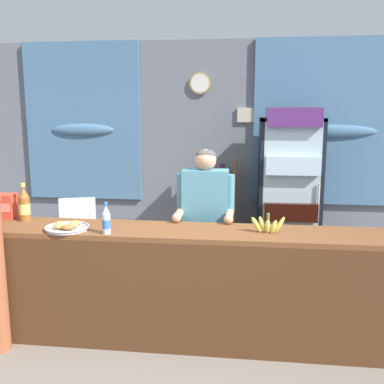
# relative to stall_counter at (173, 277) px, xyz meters

# --- Properties ---
(ground_plane) EXTENTS (7.79, 7.79, 0.00)m
(ground_plane) POSITION_rel_stall_counter_xyz_m (-0.03, 0.71, -0.58)
(ground_plane) COLOR slate
(back_wall_curtained) EXTENTS (5.79, 0.22, 2.73)m
(back_wall_curtained) POSITION_rel_stall_counter_xyz_m (-0.00, 2.44, 0.83)
(back_wall_curtained) COLOR slate
(back_wall_curtained) RESTS_ON ground
(stall_counter) EXTENTS (3.92, 0.51, 0.93)m
(stall_counter) POSITION_rel_stall_counter_xyz_m (0.00, 0.00, 0.00)
(stall_counter) COLOR brown
(stall_counter) RESTS_ON ground
(drink_fridge) EXTENTS (0.69, 0.73, 1.90)m
(drink_fridge) POSITION_rel_stall_counter_xyz_m (1.05, 1.86, 0.46)
(drink_fridge) COLOR black
(drink_fridge) RESTS_ON ground
(bottle_shelf_rack) EXTENTS (0.48, 0.28, 1.29)m
(bottle_shelf_rack) POSITION_rel_stall_counter_xyz_m (0.20, 2.04, 0.09)
(bottle_shelf_rack) COLOR brown
(bottle_shelf_rack) RESTS_ON ground
(plastic_lawn_chair) EXTENTS (0.55, 0.55, 0.86)m
(plastic_lawn_chair) POSITION_rel_stall_counter_xyz_m (-1.37, 1.49, -0.08)
(plastic_lawn_chair) COLOR silver
(plastic_lawn_chair) RESTS_ON ground
(shopkeeper) EXTENTS (0.52, 0.42, 1.53)m
(shopkeeper) POSITION_rel_stall_counter_xyz_m (0.19, 0.60, 0.38)
(shopkeeper) COLOR #28282D
(shopkeeper) RESTS_ON ground
(soda_bottle_iced_tea) EXTENTS (0.10, 0.10, 0.32)m
(soda_bottle_iced_tea) POSITION_rel_stall_counter_xyz_m (-1.33, 0.25, 0.49)
(soda_bottle_iced_tea) COLOR brown
(soda_bottle_iced_tea) RESTS_ON stall_counter
(soda_bottle_water) EXTENTS (0.06, 0.06, 0.25)m
(soda_bottle_water) POSITION_rel_stall_counter_xyz_m (-0.50, -0.07, 0.46)
(soda_bottle_water) COLOR silver
(soda_bottle_water) RESTS_ON stall_counter
(snack_box_crackers) EXTENTS (0.21, 0.15, 0.22)m
(snack_box_crackers) POSITION_rel_stall_counter_xyz_m (-1.54, 0.30, 0.46)
(snack_box_crackers) COLOR #E5422D
(snack_box_crackers) RESTS_ON stall_counter
(pastry_tray) EXTENTS (0.35, 0.35, 0.06)m
(pastry_tray) POSITION_rel_stall_counter_xyz_m (-0.85, 0.00, 0.38)
(pastry_tray) COLOR #BCBCC1
(pastry_tray) RESTS_ON stall_counter
(banana_bunch) EXTENTS (0.28, 0.06, 0.16)m
(banana_bunch) POSITION_rel_stall_counter_xyz_m (0.72, 0.10, 0.42)
(banana_bunch) COLOR #CCC14C
(banana_bunch) RESTS_ON stall_counter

